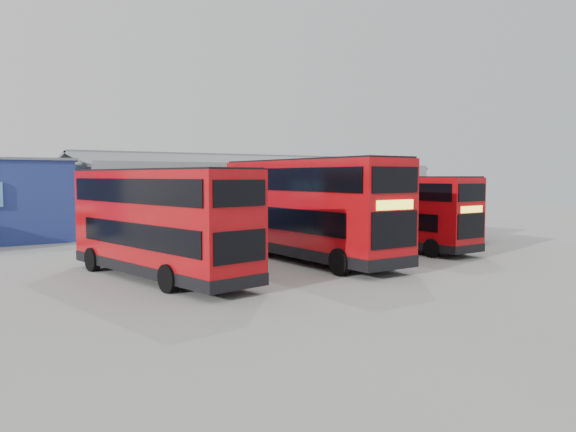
# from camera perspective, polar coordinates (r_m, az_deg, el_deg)

# --- Properties ---
(ground_plane) EXTENTS (120.00, 120.00, 0.00)m
(ground_plane) POSITION_cam_1_polar(r_m,az_deg,el_deg) (27.38, 3.32, -4.41)
(ground_plane) COLOR gray
(ground_plane) RESTS_ON ground
(maintenance_shed) EXTENTS (30.50, 12.00, 5.89)m
(maintenance_shed) POSITION_cam_1_polar(r_m,az_deg,el_deg) (48.18, -3.65, 2.36)
(maintenance_shed) COLOR gray
(maintenance_shed) RESTS_ON ground
(double_decker_left) EXTENTS (4.01, 10.45, 4.32)m
(double_decker_left) POSITION_cam_1_polar(r_m,az_deg,el_deg) (22.47, -12.96, -0.84)
(double_decker_left) COLOR #AD090F
(double_decker_left) RESTS_ON ground
(double_decker_centre) EXTENTS (2.96, 11.45, 4.83)m
(double_decker_centre) POSITION_cam_1_polar(r_m,az_deg,el_deg) (26.58, 2.13, 0.55)
(double_decker_centre) COLOR #AD090F
(double_decker_centre) RESTS_ON ground
(double_decker_right) EXTENTS (2.59, 9.59, 4.03)m
(double_decker_right) POSITION_cam_1_polar(r_m,az_deg,el_deg) (31.55, 11.19, 0.31)
(double_decker_right) COLOR #AD090F
(double_decker_right) RESTS_ON ground
(single_decker_blue) EXTENTS (4.39, 11.44, 3.03)m
(single_decker_blue) POSITION_cam_1_polar(r_m,az_deg,el_deg) (39.72, 11.04, 0.35)
(single_decker_blue) COLOR black
(single_decker_blue) RESTS_ON ground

